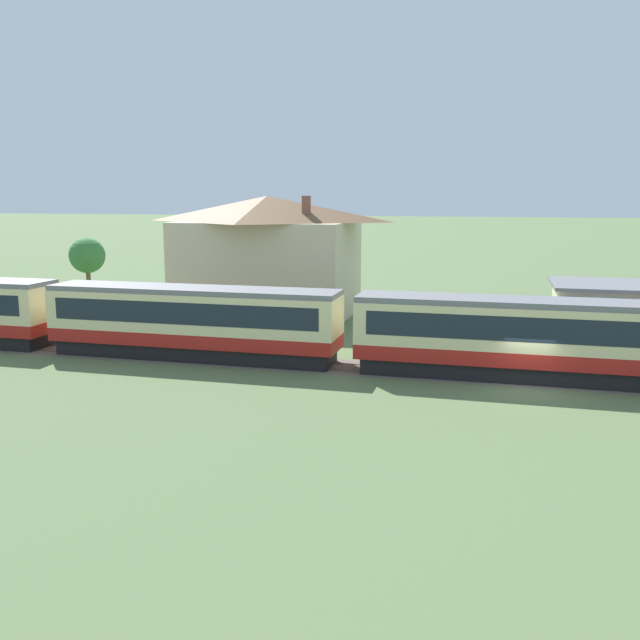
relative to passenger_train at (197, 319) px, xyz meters
The scene contains 6 objects.
ground_plane 19.19m from the passenger_train, ahead, with size 600.00×600.00×0.00m, color #566B42.
passenger_train is the anchor object (origin of this frame).
railway_track 2.67m from the passenger_train, ahead, with size 158.85×3.60×0.04m.
station_building 26.56m from the passenger_train, 18.90° to the left, with size 9.11×7.84×4.23m.
station_house_brown_roof 15.74m from the passenger_train, 92.93° to the left, with size 14.58×10.38×9.62m.
yard_tree_0 29.16m from the passenger_train, 135.36° to the left, with size 3.38×3.38×5.71m.
Camera 1 is at (-1.91, -34.66, 9.58)m, focal length 38.00 mm.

